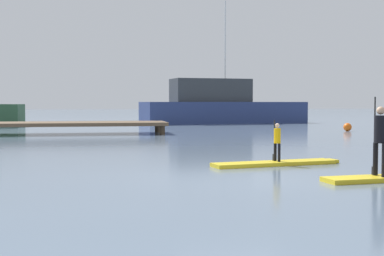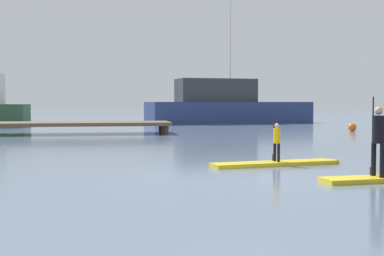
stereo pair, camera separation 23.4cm
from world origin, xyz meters
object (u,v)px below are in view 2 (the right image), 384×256
object	(u,v)px
paddleboard_near	(276,163)
mooring_buoy_near	(352,127)
paddler_adult	(378,137)
paddler_child_solo	(277,140)
fishing_boat_white_large	(225,107)

from	to	relation	value
paddleboard_near	mooring_buoy_near	bearing A→B (deg)	58.08
paddler_adult	mooring_buoy_near	bearing A→B (deg)	65.72
paddler_child_solo	fishing_boat_white_large	bearing A→B (deg)	80.13
mooring_buoy_near	paddleboard_near	bearing A→B (deg)	-121.92
fishing_boat_white_large	mooring_buoy_near	bearing A→B (deg)	-70.16
mooring_buoy_near	fishing_boat_white_large	bearing A→B (deg)	109.84
paddleboard_near	paddler_child_solo	bearing A→B (deg)	57.66
paddler_child_solo	fishing_boat_white_large	xyz separation A→B (m)	(4.94, 28.38, 0.63)
paddleboard_near	paddler_child_solo	xyz separation A→B (m)	(0.01, 0.02, 0.63)
paddler_child_solo	mooring_buoy_near	distance (m)	18.18
fishing_boat_white_large	mooring_buoy_near	distance (m)	13.81
paddleboard_near	mooring_buoy_near	world-z (taller)	mooring_buoy_near
paddler_child_solo	fishing_boat_white_large	distance (m)	28.81
paddler_child_solo	paddler_adult	distance (m)	3.40
paddler_child_solo	paddler_adult	world-z (taller)	paddler_adult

